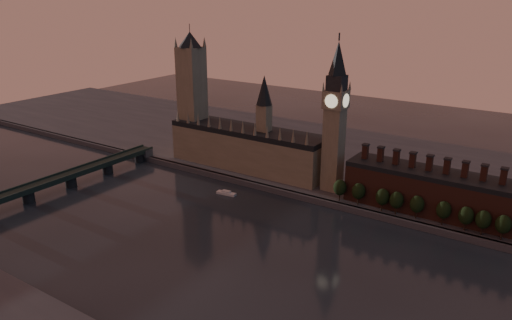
{
  "coord_description": "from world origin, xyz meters",
  "views": [
    {
      "loc": [
        147.36,
        -190.22,
        136.14
      ],
      "look_at": [
        -17.05,
        55.0,
        35.88
      ],
      "focal_mm": 35.0,
      "sensor_mm": 36.0,
      "label": 1
    }
  ],
  "objects_px": {
    "westminster_bridge": "(46,185)",
    "river_boat": "(226,193)",
    "big_ben": "(335,116)",
    "victoria_tower": "(192,91)"
  },
  "relations": [
    {
      "from": "victoria_tower",
      "to": "westminster_bridge",
      "type": "relative_size",
      "value": 0.54
    },
    {
      "from": "westminster_bridge",
      "to": "river_boat",
      "type": "height_order",
      "value": "westminster_bridge"
    },
    {
      "from": "victoria_tower",
      "to": "big_ben",
      "type": "bearing_deg",
      "value": -2.2
    },
    {
      "from": "big_ben",
      "to": "river_boat",
      "type": "distance_m",
      "value": 92.69
    },
    {
      "from": "river_boat",
      "to": "victoria_tower",
      "type": "bearing_deg",
      "value": 139.88
    },
    {
      "from": "victoria_tower",
      "to": "big_ben",
      "type": "xyz_separation_m",
      "value": [
        130.0,
        -5.0,
        -2.26
      ]
    },
    {
      "from": "big_ben",
      "to": "victoria_tower",
      "type": "bearing_deg",
      "value": 177.8
    },
    {
      "from": "westminster_bridge",
      "to": "river_boat",
      "type": "distance_m",
      "value": 125.91
    },
    {
      "from": "victoria_tower",
      "to": "westminster_bridge",
      "type": "xyz_separation_m",
      "value": [
        -35.0,
        -117.7,
        -51.65
      ]
    },
    {
      "from": "victoria_tower",
      "to": "river_boat",
      "type": "relative_size",
      "value": 7.33
    }
  ]
}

